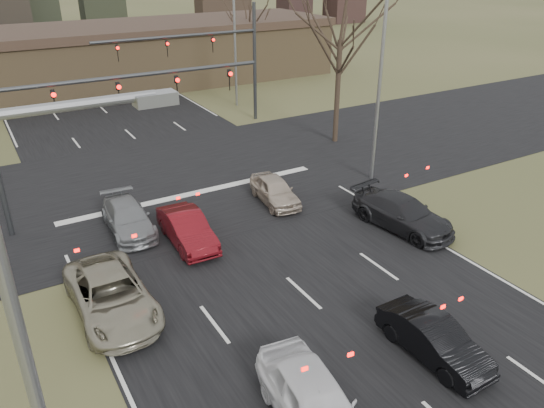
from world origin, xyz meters
The scene contains 17 objects.
ground centered at (0.00, 0.00, 0.00)m, with size 360.00×360.00×0.00m, color #474D29.
road_main centered at (0.00, 60.00, 0.01)m, with size 14.00×300.00×0.02m, color black.
road_cross centered at (0.00, 15.00, 0.01)m, with size 200.00×14.00×0.02m, color black.
building centered at (2.00, 38.00, 2.67)m, with size 42.40×10.40×5.30m.
mast_arm_near centered at (-5.23, 13.00, 5.07)m, with size 12.12×0.24×8.00m.
mast_arm_far centered at (6.18, 23.00, 5.02)m, with size 11.12×0.24×8.00m.
streetlight_left centered at (-8.82, -4.00, 5.59)m, with size 2.34×0.25×10.00m.
streetlight_right_near centered at (8.82, 10.00, 5.59)m, with size 2.34×0.25×10.00m.
streetlight_right_far centered at (9.32, 27.00, 5.59)m, with size 2.34×0.25×10.00m.
tree_right_far centered at (15.00, 35.00, 6.96)m, with size 5.40×5.40×9.00m.
car_silver_suv centered at (-6.18, 5.30, 0.71)m, with size 2.37×5.13×1.43m, color gray.
car_white_sedan centered at (-3.00, -2.03, 0.76)m, with size 1.80×4.48×1.52m, color white.
car_black_hatch centered at (1.58, -1.66, 0.63)m, with size 1.32×3.80×1.25m, color black.
car_charcoal_sedan centered at (6.50, 5.00, 0.71)m, with size 1.99×4.90×1.42m, color black.
car_grey_ahead centered at (-4.00, 10.80, 0.62)m, with size 1.74×4.29×1.25m, color gray.
car_red_ahead centered at (-2.19, 8.49, 0.67)m, with size 1.42×4.07×1.34m, color maroon.
car_silver_ahead centered at (3.00, 10.08, 0.63)m, with size 1.49×3.70×1.26m, color beige.
Camera 1 is at (-8.93, -10.03, 11.14)m, focal length 35.00 mm.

